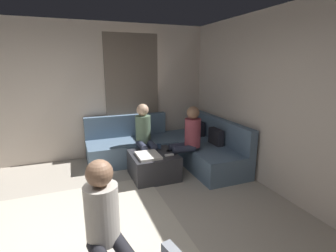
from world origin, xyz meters
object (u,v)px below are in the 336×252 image
Objects in this scene: person_on_couch_back at (188,137)px; person_on_armchair at (107,227)px; game_remote at (169,155)px; ottoman at (154,165)px; sectional_couch at (171,147)px; coffee_mug at (159,146)px; person_on_couch_side at (145,134)px.

person_on_armchair is at bearing 140.10° from person_on_couch_back.
person_on_couch_back is at bearing -141.86° from person_on_armchair.
game_remote is 0.12× the size of person_on_couch_back.
ottoman is 0.36m from game_remote.
sectional_couch reaches higher than game_remote.
game_remote is at bearing 5.71° from coffee_mug.
game_remote is 0.69m from person_on_couch_side.
person_on_couch_back reaches higher than game_remote.
game_remote is at bearing -24.49° from sectional_couch.
sectional_couch reaches higher than ottoman.
ottoman is 0.63× the size of person_on_couch_back.
game_remote is 0.13× the size of person_on_armchair.
person_on_couch_back is at bearing 108.74° from game_remote.
person_on_couch_side is (0.15, -0.59, 0.38)m from sectional_couch.
coffee_mug is at bearing 140.71° from ottoman.
person_on_armchair is (2.46, -1.02, -0.01)m from person_on_couch_side.
person_on_couch_back reaches higher than ottoman.
person_on_couch_side reaches higher than coffee_mug.
person_on_couch_back is (0.27, 0.44, 0.19)m from coffee_mug.
coffee_mug is 0.63× the size of game_remote.
person_on_armchair is at bearing -28.57° from coffee_mug.
person_on_couch_side reaches higher than ottoman.
sectional_couch is at bearing 155.51° from game_remote.
person_on_couch_back is at bearing 85.79° from ottoman.
person_on_couch_side is at bearing -176.43° from ottoman.
person_on_armchair is (1.99, -1.67, -0.01)m from person_on_couch_back.
coffee_mug is at bearing -174.29° from game_remote.
sectional_couch is at bearing 5.11° from person_on_couch_back.
person_on_armchair reaches higher than sectional_couch.
sectional_couch is 2.16× the size of person_on_armchair.
game_remote is (0.75, -0.34, 0.15)m from sectional_couch.
game_remote is 0.48m from person_on_couch_back.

